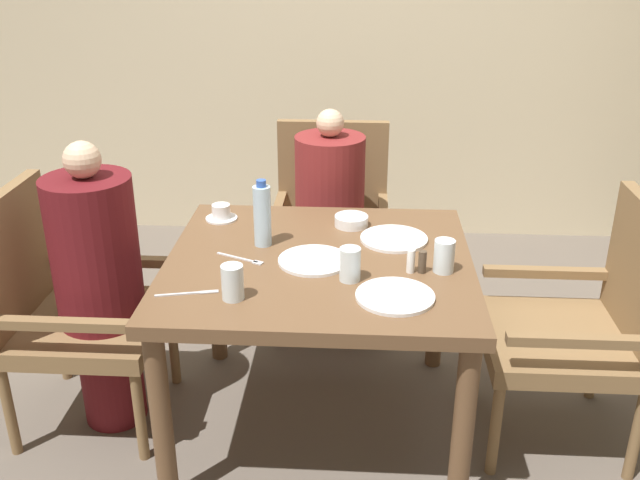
{
  "coord_description": "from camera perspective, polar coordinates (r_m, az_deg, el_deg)",
  "views": [
    {
      "loc": [
        0.14,
        -2.3,
        1.81
      ],
      "look_at": [
        0.0,
        0.05,
        0.77
      ],
      "focal_mm": 40.0,
      "sensor_mm": 36.0,
      "label": 1
    }
  ],
  "objects": [
    {
      "name": "plate_dessert_center",
      "position": [
        2.52,
        -0.49,
        -1.65
      ],
      "size": [
        0.26,
        0.26,
        0.01
      ],
      "color": "white",
      "rests_on": "dining_table"
    },
    {
      "name": "plate_main_left",
      "position": [
        2.3,
        6.03,
        -4.49
      ],
      "size": [
        0.26,
        0.26,
        0.01
      ],
      "color": "white",
      "rests_on": "dining_table"
    },
    {
      "name": "salt_shaker",
      "position": [
        2.45,
        7.28,
        -1.68
      ],
      "size": [
        0.03,
        0.03,
        0.08
      ],
      "color": "white",
      "rests_on": "dining_table"
    },
    {
      "name": "diner_in_far_chair",
      "position": [
        3.34,
        0.77,
        1.63
      ],
      "size": [
        0.32,
        0.32,
        1.08
      ],
      "color": "maroon",
      "rests_on": "ground_plane"
    },
    {
      "name": "fork_beside_plate",
      "position": [
        2.55,
        -6.06,
        -1.56
      ],
      "size": [
        0.18,
        0.1,
        0.0
      ],
      "color": "silver",
      "rests_on": "dining_table"
    },
    {
      "name": "chair_right_side",
      "position": [
        2.77,
        20.47,
        -5.98
      ],
      "size": [
        0.55,
        0.55,
        0.95
      ],
      "color": "brown",
      "rests_on": "ground_plane"
    },
    {
      "name": "glass_tall_far",
      "position": [
        2.27,
        -7.01,
        -3.37
      ],
      "size": [
        0.07,
        0.07,
        0.12
      ],
      "color": "silver",
      "rests_on": "dining_table"
    },
    {
      "name": "dining_table",
      "position": [
        2.59,
        -0.07,
        -3.37
      ],
      "size": [
        1.09,
        1.03,
        0.72
      ],
      "color": "brown",
      "rests_on": "ground_plane"
    },
    {
      "name": "glass_tall_mid",
      "position": [
        2.38,
        2.42,
        -1.95
      ],
      "size": [
        0.07,
        0.07,
        0.12
      ],
      "color": "silver",
      "rests_on": "dining_table"
    },
    {
      "name": "chair_left_side",
      "position": [
        2.87,
        -19.83,
        -4.81
      ],
      "size": [
        0.55,
        0.55,
        0.95
      ],
      "color": "brown",
      "rests_on": "ground_plane"
    },
    {
      "name": "knife_beside_plate",
      "position": [
        2.35,
        -10.34,
        -4.21
      ],
      "size": [
        0.2,
        0.06,
        0.0
      ],
      "color": "silver",
      "rests_on": "dining_table"
    },
    {
      "name": "plate_main_right",
      "position": [
        2.71,
        5.93,
        0.1
      ],
      "size": [
        0.26,
        0.26,
        0.01
      ],
      "color": "white",
      "rests_on": "dining_table"
    },
    {
      "name": "wall_back",
      "position": [
        4.34,
        1.67,
        18.28
      ],
      "size": [
        8.0,
        0.06,
        2.8
      ],
      "color": "beige",
      "rests_on": "ground_plane"
    },
    {
      "name": "water_bottle",
      "position": [
        2.63,
        -4.64,
        2.0
      ],
      "size": [
        0.07,
        0.07,
        0.25
      ],
      "color": "silver",
      "rests_on": "dining_table"
    },
    {
      "name": "glass_tall_near",
      "position": [
        2.47,
        9.9,
        -1.27
      ],
      "size": [
        0.07,
        0.07,
        0.12
      ],
      "color": "silver",
      "rests_on": "dining_table"
    },
    {
      "name": "teacup_with_saucer",
      "position": [
        2.91,
        -7.91,
        2.13
      ],
      "size": [
        0.13,
        0.13,
        0.06
      ],
      "color": "white",
      "rests_on": "dining_table"
    },
    {
      "name": "diner_in_left_chair",
      "position": [
        2.78,
        -17.22,
        -3.53
      ],
      "size": [
        0.32,
        0.32,
        1.14
      ],
      "color": "#5B1419",
      "rests_on": "ground_plane"
    },
    {
      "name": "pepper_shaker",
      "position": [
        2.46,
        8.19,
        -1.74
      ],
      "size": [
        0.03,
        0.03,
        0.08
      ],
      "color": "#4C3D2D",
      "rests_on": "dining_table"
    },
    {
      "name": "ground_plane",
      "position": [
        2.93,
        -0.06,
        -14.37
      ],
      "size": [
        16.0,
        16.0,
        0.0
      ],
      "primitive_type": "plane",
      "color": "#60564C"
    },
    {
      "name": "bowl_small",
      "position": [
        2.83,
        2.52,
        1.55
      ],
      "size": [
        0.13,
        0.13,
        0.04
      ],
      "color": "white",
      "rests_on": "dining_table"
    },
    {
      "name": "chair_far_side",
      "position": [
        3.5,
        0.89,
        1.81
      ],
      "size": [
        0.55,
        0.55,
        0.95
      ],
      "color": "brown",
      "rests_on": "ground_plane"
    }
  ]
}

